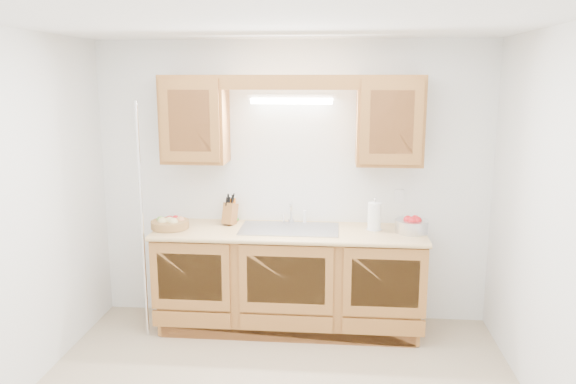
# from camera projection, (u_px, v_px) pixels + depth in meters

# --- Properties ---
(room) EXTENTS (3.52, 3.50, 2.50)m
(room) POSITION_uv_depth(u_px,v_px,m) (273.00, 226.00, 3.57)
(room) COLOR tan
(room) RESTS_ON ground
(base_cabinets) EXTENTS (2.20, 0.60, 0.86)m
(base_cabinets) POSITION_uv_depth(u_px,v_px,m) (289.00, 280.00, 4.90)
(base_cabinets) COLOR #975B2C
(base_cabinets) RESTS_ON ground
(countertop) EXTENTS (2.30, 0.63, 0.04)m
(countertop) POSITION_uv_depth(u_px,v_px,m) (289.00, 232.00, 4.80)
(countertop) COLOR tan
(countertop) RESTS_ON base_cabinets
(upper_cabinet_left) EXTENTS (0.55, 0.33, 0.75)m
(upper_cabinet_left) POSITION_uv_depth(u_px,v_px,m) (195.00, 119.00, 4.83)
(upper_cabinet_left) COLOR #975B2C
(upper_cabinet_left) RESTS_ON room
(upper_cabinet_right) EXTENTS (0.55, 0.33, 0.75)m
(upper_cabinet_right) POSITION_uv_depth(u_px,v_px,m) (390.00, 121.00, 4.68)
(upper_cabinet_right) COLOR #975B2C
(upper_cabinet_right) RESTS_ON room
(valance) EXTENTS (2.20, 0.05, 0.12)m
(valance) POSITION_uv_depth(u_px,v_px,m) (289.00, 82.00, 4.55)
(valance) COLOR #975B2C
(valance) RESTS_ON room
(fluorescent_fixture) EXTENTS (0.76, 0.08, 0.08)m
(fluorescent_fixture) POSITION_uv_depth(u_px,v_px,m) (292.00, 99.00, 4.80)
(fluorescent_fixture) COLOR white
(fluorescent_fixture) RESTS_ON room
(sink) EXTENTS (0.84, 0.46, 0.36)m
(sink) POSITION_uv_depth(u_px,v_px,m) (289.00, 237.00, 4.83)
(sink) COLOR #9E9EA3
(sink) RESTS_ON countertop
(wire_shelf_pole) EXTENTS (0.03, 0.03, 2.00)m
(wire_shelf_pole) POSITION_uv_depth(u_px,v_px,m) (142.00, 223.00, 4.64)
(wire_shelf_pole) COLOR silver
(wire_shelf_pole) RESTS_ON ground
(outlet_plate) EXTENTS (0.08, 0.01, 0.12)m
(outlet_plate) POSITION_uv_depth(u_px,v_px,m) (399.00, 196.00, 4.96)
(outlet_plate) COLOR white
(outlet_plate) RESTS_ON room
(fruit_basket) EXTENTS (0.40, 0.40, 0.10)m
(fruit_basket) POSITION_uv_depth(u_px,v_px,m) (170.00, 223.00, 4.84)
(fruit_basket) COLOR #AA7D44
(fruit_basket) RESTS_ON countertop
(knife_block) EXTENTS (0.14, 0.18, 0.28)m
(knife_block) POSITION_uv_depth(u_px,v_px,m) (230.00, 213.00, 4.96)
(knife_block) COLOR #975B2C
(knife_block) RESTS_ON countertop
(orange_canister) EXTENTS (0.10, 0.10, 0.24)m
(orange_canister) POSITION_uv_depth(u_px,v_px,m) (232.00, 209.00, 5.03)
(orange_canister) COLOR orange
(orange_canister) RESTS_ON countertop
(soap_bottle) EXTENTS (0.09, 0.09, 0.17)m
(soap_bottle) POSITION_uv_depth(u_px,v_px,m) (230.00, 214.00, 4.98)
(soap_bottle) COLOR #2A80D3
(soap_bottle) RESTS_ON countertop
(sponge) EXTENTS (0.11, 0.07, 0.02)m
(sponge) POSITION_uv_depth(u_px,v_px,m) (232.00, 220.00, 5.09)
(sponge) COLOR #CC333F
(sponge) RESTS_ON countertop
(paper_towel) EXTENTS (0.14, 0.14, 0.29)m
(paper_towel) POSITION_uv_depth(u_px,v_px,m) (374.00, 217.00, 4.76)
(paper_towel) COLOR silver
(paper_towel) RESTS_ON countertop
(apple_bowl) EXTENTS (0.34, 0.34, 0.14)m
(apple_bowl) POSITION_uv_depth(u_px,v_px,m) (412.00, 225.00, 4.70)
(apple_bowl) COLOR silver
(apple_bowl) RESTS_ON countertop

